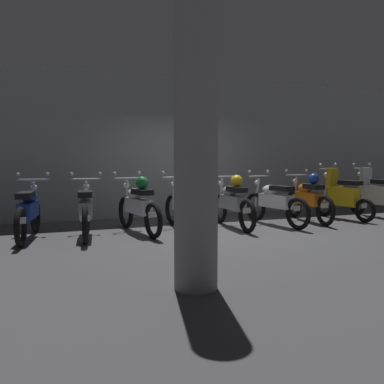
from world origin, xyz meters
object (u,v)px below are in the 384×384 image
(motorbike_slot_1, at_px, (29,211))
(motorbike_slot_7, at_px, (308,198))
(motorbike_slot_4, at_px, (186,205))
(support_pillar, at_px, (196,134))
(motorbike_slot_6, at_px, (274,202))
(motorbike_slot_8, at_px, (342,196))
(motorbike_slot_3, at_px, (138,205))
(motorbike_slot_5, at_px, (232,202))
(motorbike_slot_2, at_px, (86,210))
(motorbike_slot_9, at_px, (375,195))

(motorbike_slot_1, height_order, motorbike_slot_7, same)
(motorbike_slot_4, distance_m, support_pillar, 3.86)
(motorbike_slot_6, bearing_deg, motorbike_slot_8, 6.25)
(motorbike_slot_3, bearing_deg, motorbike_slot_5, -1.93)
(motorbike_slot_6, relative_size, motorbike_slot_7, 0.99)
(motorbike_slot_1, relative_size, motorbike_slot_2, 1.00)
(motorbike_slot_2, height_order, motorbike_slot_6, same)
(motorbike_slot_3, bearing_deg, motorbike_slot_6, -1.99)
(motorbike_slot_6, relative_size, motorbike_slot_8, 1.16)
(motorbike_slot_9, bearing_deg, motorbike_slot_5, -177.35)
(motorbike_slot_1, relative_size, motorbike_slot_3, 1.00)
(motorbike_slot_6, bearing_deg, motorbike_slot_4, 175.66)
(motorbike_slot_6, bearing_deg, motorbike_slot_7, 10.30)
(motorbike_slot_4, distance_m, motorbike_slot_5, 0.98)
(motorbike_slot_4, relative_size, motorbike_slot_8, 1.17)
(motorbike_slot_3, xyz_separation_m, motorbike_slot_7, (3.87, 0.08, 0.00))
(motorbike_slot_7, bearing_deg, motorbike_slot_9, 1.11)
(motorbike_slot_1, xyz_separation_m, motorbike_slot_3, (1.93, -0.08, 0.04))
(motorbike_slot_4, height_order, motorbike_slot_7, same)
(motorbike_slot_1, distance_m, motorbike_slot_2, 0.97)
(motorbike_slot_3, xyz_separation_m, motorbike_slot_4, (0.97, 0.05, -0.04))
(motorbike_slot_6, distance_m, motorbike_slot_7, 0.99)
(motorbike_slot_3, distance_m, motorbike_slot_6, 2.90)
(motorbike_slot_5, bearing_deg, motorbike_slot_2, 179.40)
(motorbike_slot_9, bearing_deg, motorbike_slot_4, -179.20)
(motorbike_slot_7, height_order, motorbike_slot_8, motorbike_slot_8)
(motorbike_slot_2, distance_m, motorbike_slot_7, 4.83)
(motorbike_slot_6, distance_m, motorbike_slot_8, 1.94)
(motorbike_slot_6, height_order, motorbike_slot_8, motorbike_slot_8)
(motorbike_slot_1, xyz_separation_m, motorbike_slot_8, (6.75, 0.03, 0.04))
(motorbike_slot_1, bearing_deg, motorbike_slot_8, 0.23)
(motorbike_slot_1, xyz_separation_m, motorbike_slot_6, (4.82, -0.18, 0.00))
(motorbike_slot_1, xyz_separation_m, motorbike_slot_2, (0.97, -0.12, 0.00))
(motorbike_slot_5, distance_m, motorbike_slot_8, 2.90)
(motorbike_slot_1, distance_m, motorbike_slot_5, 3.86)
(motorbike_slot_2, height_order, support_pillar, support_pillar)
(motorbike_slot_7, bearing_deg, motorbike_slot_4, -179.41)
(motorbike_slot_3, bearing_deg, motorbike_slot_7, 1.13)
(motorbike_slot_4, bearing_deg, motorbike_slot_5, -6.55)
(motorbike_slot_3, distance_m, motorbike_slot_8, 4.83)
(motorbike_slot_5, xyz_separation_m, motorbike_slot_6, (0.96, -0.04, -0.03))
(motorbike_slot_4, height_order, motorbike_slot_8, motorbike_slot_8)
(motorbike_slot_1, xyz_separation_m, motorbike_slot_5, (3.86, -0.15, 0.03))
(motorbike_slot_1, bearing_deg, motorbike_slot_4, -0.76)
(motorbike_slot_8, height_order, support_pillar, support_pillar)
(motorbike_slot_1, distance_m, motorbike_slot_4, 2.89)
(motorbike_slot_1, distance_m, motorbike_slot_9, 7.72)
(motorbike_slot_8, bearing_deg, motorbike_slot_3, -178.68)
(motorbike_slot_3, xyz_separation_m, support_pillar, (-0.13, -3.46, 1.15))
(motorbike_slot_2, relative_size, motorbike_slot_7, 1.00)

